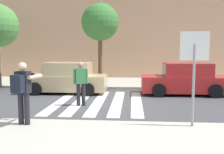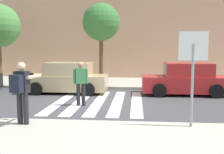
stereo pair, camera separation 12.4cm
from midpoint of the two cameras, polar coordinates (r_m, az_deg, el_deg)
The scene contains 14 objects.
ground_plane at distance 10.97m, azimuth -3.38°, elevation -5.58°, with size 120.00×120.00×0.00m, color #424244.
sidewalk_far at distance 16.84m, azimuth -0.58°, elevation -1.22°, with size 60.00×4.80×0.14m, color #B2AD9E.
building_facade_far at distance 21.13m, azimuth 0.49°, elevation 9.64°, with size 56.00×4.00×7.04m, color tan.
crosswalk_stripe_0 at distance 11.49m, azimuth -11.21°, elevation -5.14°, with size 0.44×5.20×0.01m, color silver.
crosswalk_stripe_1 at distance 11.30m, azimuth -7.28°, elevation -5.26°, with size 0.44×5.20×0.01m, color silver.
crosswalk_stripe_2 at distance 11.16m, azimuth -3.24°, elevation -5.36°, with size 0.44×5.20×0.01m, color silver.
crosswalk_stripe_3 at distance 11.08m, azimuth 0.88°, elevation -5.43°, with size 0.44×5.20×0.01m, color silver.
crosswalk_stripe_4 at distance 11.06m, azimuth 5.03°, elevation -5.48°, with size 0.44×5.20×0.01m, color silver.
stop_sign at distance 7.25m, azimuth 17.01°, elevation 4.03°, with size 0.76×0.08×2.54m.
photographer_with_backpack at distance 7.58m, azimuth -19.34°, elevation -2.23°, with size 0.70×0.92×1.72m.
pedestrian_crossing at distance 10.31m, azimuth -7.16°, elevation -0.88°, with size 0.56×0.33×1.72m.
parked_car_tan at distance 13.46m, azimuth -10.13°, elevation -0.36°, with size 4.10×1.92×1.55m.
parked_car_red at distance 13.26m, azimuth 15.25°, elevation -0.58°, with size 4.10×1.92×1.55m.
street_tree_center at distance 15.36m, azimuth -2.84°, elevation 11.73°, with size 2.15×2.15×4.70m.
Camera 1 is at (1.43, -10.64, 2.22)m, focal length 42.00 mm.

